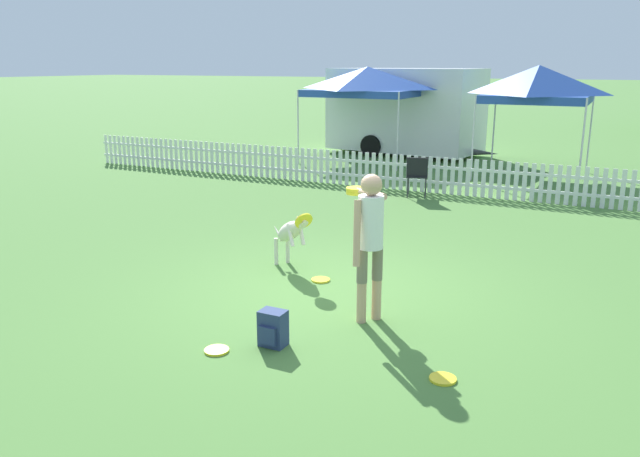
% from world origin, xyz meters
% --- Properties ---
extents(ground_plane, '(240.00, 240.00, 0.00)m').
position_xyz_m(ground_plane, '(0.00, 0.00, 0.00)').
color(ground_plane, '#4C7A38').
extents(handler_person, '(0.75, 1.04, 1.68)m').
position_xyz_m(handler_person, '(0.71, -0.52, 1.06)').
color(handler_person, tan).
rests_on(handler_person, ground_plane).
extents(leaping_dog, '(0.96, 0.75, 0.91)m').
position_xyz_m(leaping_dog, '(-0.91, 0.63, 0.56)').
color(leaping_dog, beige).
rests_on(leaping_dog, ground_plane).
extents(frisbee_near_handler, '(0.25, 0.25, 0.02)m').
position_xyz_m(frisbee_near_handler, '(-0.33, -1.98, 0.01)').
color(frisbee_near_handler, yellow).
rests_on(frisbee_near_handler, ground_plane).
extents(frisbee_near_dog, '(0.25, 0.25, 0.02)m').
position_xyz_m(frisbee_near_dog, '(-0.33, 0.39, 0.01)').
color(frisbee_near_dog, yellow).
rests_on(frisbee_near_dog, ground_plane).
extents(frisbee_midfield, '(0.25, 0.25, 0.02)m').
position_xyz_m(frisbee_midfield, '(1.88, -1.54, 0.01)').
color(frisbee_midfield, yellow).
rests_on(frisbee_midfield, ground_plane).
extents(backpack_on_grass, '(0.27, 0.23, 0.38)m').
position_xyz_m(backpack_on_grass, '(0.11, -1.60, 0.19)').
color(backpack_on_grass, navy).
rests_on(backpack_on_grass, ground_plane).
extents(picket_fence, '(21.11, 0.04, 0.81)m').
position_xyz_m(picket_fence, '(0.00, 6.79, 0.41)').
color(picket_fence, white).
rests_on(picket_fence, ground_plane).
extents(folding_chair_blue_left, '(0.55, 0.57, 0.89)m').
position_xyz_m(folding_chair_blue_left, '(-0.86, 6.14, 0.54)').
color(folding_chair_blue_left, '#333338').
rests_on(folding_chair_blue_left, ground_plane).
extents(canopy_tent_main, '(3.07, 3.07, 2.73)m').
position_xyz_m(canopy_tent_main, '(-3.92, 10.71, 2.31)').
color(canopy_tent_main, silver).
rests_on(canopy_tent_main, ground_plane).
extents(canopy_tent_secondary, '(2.53, 2.53, 2.78)m').
position_xyz_m(canopy_tent_secondary, '(0.96, 9.95, 2.33)').
color(canopy_tent_secondary, silver).
rests_on(canopy_tent_secondary, ground_plane).
extents(equipment_trailer, '(5.50, 2.83, 2.67)m').
position_xyz_m(equipment_trailer, '(-3.30, 12.37, 1.40)').
color(equipment_trailer, white).
rests_on(equipment_trailer, ground_plane).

